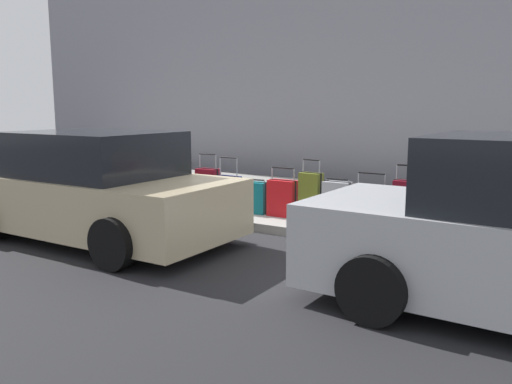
{
  "coord_description": "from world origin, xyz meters",
  "views": [
    {
      "loc": [
        -4.58,
        6.79,
        1.93
      ],
      "look_at": [
        -0.58,
        0.32,
        0.69
      ],
      "focal_mm": 37.19,
      "sensor_mm": 36.0,
      "label": 1
    }
  ],
  "objects_px": {
    "suitcase_maroon_2": "(411,206)",
    "suitcase_black_3": "(371,209)",
    "suitcase_teal_0": "(490,218)",
    "suitcase_silver_4": "(337,203)",
    "suitcase_navy_1": "(450,214)",
    "suitcase_navy_8": "(229,193)",
    "parked_car_beige_1": "(95,189)",
    "suitcase_red_6": "(283,198)",
    "suitcase_olive_5": "(311,196)",
    "bollard_post": "(138,182)",
    "suitcase_maroon_9": "(208,188)",
    "fire_hydrant": "(172,181)",
    "suitcase_teal_7": "(255,198)"
  },
  "relations": [
    {
      "from": "suitcase_olive_5",
      "to": "parked_car_beige_1",
      "type": "distance_m",
      "value": 3.29
    },
    {
      "from": "suitcase_olive_5",
      "to": "parked_car_beige_1",
      "type": "relative_size",
      "value": 0.23
    },
    {
      "from": "suitcase_black_3",
      "to": "suitcase_red_6",
      "type": "distance_m",
      "value": 1.5
    },
    {
      "from": "parked_car_beige_1",
      "to": "suitcase_navy_8",
      "type": "bearing_deg",
      "value": -110.57
    },
    {
      "from": "suitcase_teal_7",
      "to": "fire_hydrant",
      "type": "relative_size",
      "value": 0.73
    },
    {
      "from": "suitcase_teal_7",
      "to": "suitcase_black_3",
      "type": "bearing_deg",
      "value": 179.96
    },
    {
      "from": "suitcase_navy_1",
      "to": "suitcase_navy_8",
      "type": "bearing_deg",
      "value": 2.2
    },
    {
      "from": "suitcase_red_6",
      "to": "parked_car_beige_1",
      "type": "distance_m",
      "value": 2.95
    },
    {
      "from": "suitcase_maroon_9",
      "to": "bollard_post",
      "type": "bearing_deg",
      "value": 6.47
    },
    {
      "from": "suitcase_black_3",
      "to": "bollard_post",
      "type": "bearing_deg",
      "value": 1.89
    },
    {
      "from": "suitcase_black_3",
      "to": "parked_car_beige_1",
      "type": "height_order",
      "value": "parked_car_beige_1"
    },
    {
      "from": "suitcase_black_3",
      "to": "suitcase_maroon_9",
      "type": "relative_size",
      "value": 0.85
    },
    {
      "from": "suitcase_navy_1",
      "to": "suitcase_red_6",
      "type": "relative_size",
      "value": 1.14
    },
    {
      "from": "suitcase_olive_5",
      "to": "suitcase_navy_8",
      "type": "relative_size",
      "value": 1.04
    },
    {
      "from": "suitcase_teal_0",
      "to": "suitcase_silver_4",
      "type": "height_order",
      "value": "suitcase_teal_0"
    },
    {
      "from": "suitcase_navy_1",
      "to": "suitcase_red_6",
      "type": "bearing_deg",
      "value": 1.25
    },
    {
      "from": "suitcase_navy_8",
      "to": "bollard_post",
      "type": "bearing_deg",
      "value": 2.41
    },
    {
      "from": "parked_car_beige_1",
      "to": "suitcase_silver_4",
      "type": "bearing_deg",
      "value": -141.48
    },
    {
      "from": "suitcase_teal_0",
      "to": "suitcase_red_6",
      "type": "height_order",
      "value": "suitcase_teal_0"
    },
    {
      "from": "suitcase_silver_4",
      "to": "suitcase_teal_7",
      "type": "height_order",
      "value": "suitcase_silver_4"
    },
    {
      "from": "suitcase_navy_1",
      "to": "suitcase_silver_4",
      "type": "distance_m",
      "value": 1.65
    },
    {
      "from": "parked_car_beige_1",
      "to": "fire_hydrant",
      "type": "bearing_deg",
      "value": -77.34
    },
    {
      "from": "suitcase_teal_7",
      "to": "suitcase_maroon_9",
      "type": "height_order",
      "value": "suitcase_maroon_9"
    },
    {
      "from": "suitcase_maroon_9",
      "to": "fire_hydrant",
      "type": "distance_m",
      "value": 0.83
    },
    {
      "from": "suitcase_red_6",
      "to": "suitcase_silver_4",
      "type": "bearing_deg",
      "value": 177.34
    },
    {
      "from": "suitcase_red_6",
      "to": "bollard_post",
      "type": "height_order",
      "value": "suitcase_red_6"
    },
    {
      "from": "suitcase_navy_8",
      "to": "parked_car_beige_1",
      "type": "distance_m",
      "value": 2.37
    },
    {
      "from": "suitcase_silver_4",
      "to": "suitcase_navy_8",
      "type": "xyz_separation_m",
      "value": [
        1.99,
        0.04,
        -0.02
      ]
    },
    {
      "from": "suitcase_maroon_2",
      "to": "fire_hydrant",
      "type": "height_order",
      "value": "suitcase_maroon_2"
    },
    {
      "from": "suitcase_teal_0",
      "to": "suitcase_navy_8",
      "type": "xyz_separation_m",
      "value": [
        4.17,
        -0.01,
        -0.03
      ]
    },
    {
      "from": "suitcase_black_3",
      "to": "suitcase_navy_8",
      "type": "distance_m",
      "value": 2.52
    },
    {
      "from": "suitcase_teal_0",
      "to": "suitcase_maroon_9",
      "type": "bearing_deg",
      "value": -1.22
    },
    {
      "from": "suitcase_teal_7",
      "to": "suitcase_maroon_9",
      "type": "xyz_separation_m",
      "value": [
        1.0,
        -0.02,
        0.08
      ]
    },
    {
      "from": "suitcase_teal_0",
      "to": "suitcase_navy_1",
      "type": "bearing_deg",
      "value": -15.84
    },
    {
      "from": "parked_car_beige_1",
      "to": "suitcase_navy_1",
      "type": "bearing_deg",
      "value": -152.31
    },
    {
      "from": "suitcase_maroon_2",
      "to": "suitcase_red_6",
      "type": "relative_size",
      "value": 1.19
    },
    {
      "from": "suitcase_olive_5",
      "to": "suitcase_navy_8",
      "type": "xyz_separation_m",
      "value": [
        1.52,
        0.1,
        -0.07
      ]
    },
    {
      "from": "suitcase_olive_5",
      "to": "fire_hydrant",
      "type": "distance_m",
      "value": 2.85
    },
    {
      "from": "suitcase_teal_7",
      "to": "fire_hydrant",
      "type": "height_order",
      "value": "fire_hydrant"
    },
    {
      "from": "suitcase_red_6",
      "to": "suitcase_maroon_9",
      "type": "relative_size",
      "value": 0.84
    },
    {
      "from": "suitcase_black_3",
      "to": "bollard_post",
      "type": "relative_size",
      "value": 1.18
    },
    {
      "from": "suitcase_navy_8",
      "to": "bollard_post",
      "type": "distance_m",
      "value": 2.04
    },
    {
      "from": "suitcase_maroon_2",
      "to": "suitcase_black_3",
      "type": "relative_size",
      "value": 1.17
    },
    {
      "from": "suitcase_olive_5",
      "to": "parked_car_beige_1",
      "type": "height_order",
      "value": "parked_car_beige_1"
    },
    {
      "from": "suitcase_silver_4",
      "to": "suitcase_olive_5",
      "type": "distance_m",
      "value": 0.48
    },
    {
      "from": "suitcase_silver_4",
      "to": "suitcase_teal_0",
      "type": "bearing_deg",
      "value": 178.7
    },
    {
      "from": "suitcase_maroon_2",
      "to": "suitcase_navy_8",
      "type": "distance_m",
      "value": 3.1
    },
    {
      "from": "suitcase_teal_0",
      "to": "fire_hydrant",
      "type": "bearing_deg",
      "value": -0.8
    },
    {
      "from": "suitcase_navy_8",
      "to": "bollard_post",
      "type": "xyz_separation_m",
      "value": [
        2.03,
        0.09,
        0.05
      ]
    },
    {
      "from": "suitcase_silver_4",
      "to": "bollard_post",
      "type": "xyz_separation_m",
      "value": [
        4.02,
        0.12,
        0.02
      ]
    }
  ]
}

